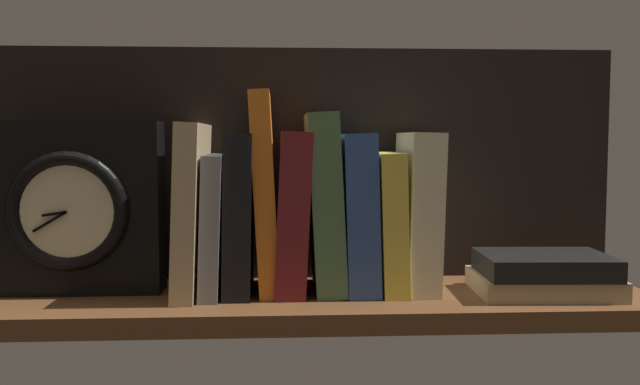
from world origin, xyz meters
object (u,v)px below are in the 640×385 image
book_black_skeptic (240,213)px  book_stack_side (544,274)px  book_yellow_seinlanguage (388,221)px  book_gray_chess (215,223)px  book_green_romantic (325,203)px  book_orange_pandolfini (265,192)px  book_maroon_dawkins (293,212)px  framed_clock (74,208)px  book_cream_twain (418,212)px  book_blue_modern (358,212)px  book_tan_shortstories (192,208)px

book_black_skeptic → book_stack_side: size_ratio=1.14×
book_black_skeptic → book_yellow_seinlanguage: book_black_skeptic is taller
book_gray_chess → book_green_romantic: book_green_romantic is taller
book_orange_pandolfini → book_stack_side: 36.82cm
book_maroon_dawkins → book_yellow_seinlanguage: 12.39cm
book_maroon_dawkins → framed_clock: 27.65cm
book_black_skeptic → book_orange_pandolfini: book_orange_pandolfini is taller
book_cream_twain → framed_clock: framed_clock is taller
book_cream_twain → book_stack_side: book_cream_twain is taller
book_blue_modern → framed_clock: size_ratio=0.93×
book_gray_chess → book_black_skeptic: 3.45cm
book_stack_side → book_black_skeptic: bearing=174.3°
book_maroon_dawkins → book_cream_twain: bearing=0.0°
book_orange_pandolfini → book_stack_side: size_ratio=1.44×
book_green_romantic → framed_clock: (-31.81, 0.29, -0.53)cm
book_tan_shortstories → book_green_romantic: 17.02cm
book_tan_shortstories → book_stack_side: 45.41cm
framed_clock → book_blue_modern: bearing=-0.5°
book_green_romantic → book_cream_twain: book_green_romantic is taller
book_tan_shortstories → framed_clock: framed_clock is taller
book_gray_chess → book_stack_side: book_gray_chess is taller
book_black_skeptic → book_green_romantic: book_green_romantic is taller
book_stack_side → book_green_romantic: bearing=172.0°
book_gray_chess → book_cream_twain: book_cream_twain is taller
book_orange_pandolfini → book_blue_modern: 12.21cm
book_cream_twain → framed_clock: bearing=179.6°
book_gray_chess → book_black_skeptic: bearing=0.0°
book_blue_modern → book_maroon_dawkins: bearing=180.0°
book_orange_pandolfini → framed_clock: size_ratio=1.17×
book_tan_shortstories → book_yellow_seinlanguage: bearing=0.0°
book_blue_modern → book_yellow_seinlanguage: size_ratio=1.14×
book_green_romantic → book_yellow_seinlanguage: 8.53cm
book_tan_shortstories → book_black_skeptic: 6.10cm
book_gray_chess → book_black_skeptic: (3.19, 0.00, 1.33)cm
book_orange_pandolfini → book_yellow_seinlanguage: size_ratio=1.43×
book_tan_shortstories → book_blue_modern: bearing=0.0°
book_green_romantic → book_tan_shortstories: bearing=180.0°
book_orange_pandolfini → framed_clock: 24.21cm
book_gray_chess → book_maroon_dawkins: bearing=0.0°
book_green_romantic → book_blue_modern: bearing=0.0°
book_tan_shortstories → book_cream_twain: book_tan_shortstories is taller
book_gray_chess → book_yellow_seinlanguage: 22.28cm
framed_clock → book_tan_shortstories: bearing=-1.1°
book_black_skeptic → book_blue_modern: 15.19cm
framed_clock → book_stack_side: (59.28, -4.13, -8.41)cm
book_black_skeptic → book_cream_twain: bearing=0.0°
book_tan_shortstories → book_cream_twain: (29.11, 0.00, -0.59)cm
book_yellow_seinlanguage → book_green_romantic: bearing=180.0°
book_tan_shortstories → book_blue_modern: size_ratio=1.06×
framed_clock → book_stack_side: bearing=-4.0°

